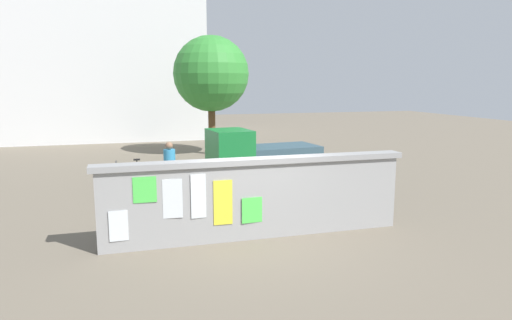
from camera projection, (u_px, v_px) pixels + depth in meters
The scene contains 9 objects.
ground at pixel (198, 170), 17.52m from camera, with size 60.00×60.00×0.00m, color #6B6051.
poster_wall at pixel (257, 197), 9.79m from camera, with size 6.76×0.42×1.74m.
auto_rickshaw_truck at pixel (259, 158), 14.92m from camera, with size 3.74×1.88×1.85m.
motorcycle at pixel (158, 205), 10.77m from camera, with size 1.87×0.69×0.87m.
bicycle_near at pixel (245, 197), 11.94m from camera, with size 1.65×0.62×0.95m.
bicycle_far at pixel (133, 177), 14.40m from camera, with size 1.71×0.44×0.95m.
person_walking at pixel (170, 163), 13.36m from camera, with size 0.48×0.48×1.62m.
tree_roadside at pixel (211, 74), 20.86m from camera, with size 3.45×3.45×5.44m.
building_background at pixel (102, 58), 27.47m from camera, with size 11.95×6.96×9.48m.
Camera 1 is at (-2.69, -9.14, 3.32)m, focal length 32.10 mm.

